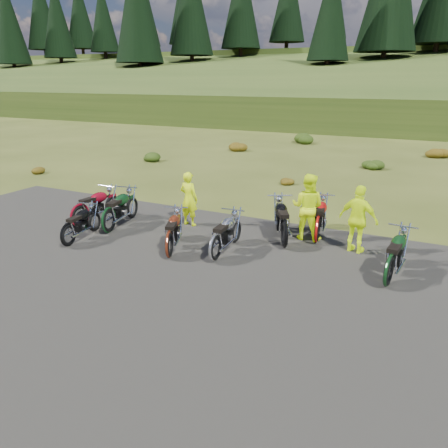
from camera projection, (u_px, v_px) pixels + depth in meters
The scene contains 32 objects.
ground at pixel (186, 259), 11.42m from camera, with size 300.00×300.00×0.00m, color #3A4517.
gravel_pad at pixel (139, 290), 9.72m from camera, with size 20.00×12.00×0.04m, color black.
hill_slope at pixel (396, 116), 53.88m from camera, with size 300.00×46.00×3.00m, color #2E4216, non-canonical shape.
hill_plateau at pixel (423, 98), 104.84m from camera, with size 300.00×90.00×9.17m, color #2E4216.
conifer_8 at pixel (0, 11), 97.38m from camera, with size 7.92×7.92×20.00m.
conifer_9 at pixel (41, 10), 99.72m from camera, with size 7.48×7.48×19.00m.
conifer_10 at pixel (79, 12), 102.32m from camera, with size 7.04×7.04×18.00m.
conifer_11 at pixel (8, 21), 80.05m from camera, with size 6.60×6.60×17.00m.
conifer_12 at pixel (57, 18), 82.40m from camera, with size 6.16×6.16×16.00m.
conifer_13 at pixel (103, 16), 84.75m from camera, with size 5.72×5.72×15.00m.
conifer_14 at pixel (146, 14), 87.09m from camera, with size 5.28×5.28×14.00m.
conifer_16 at pixel (137, 3), 66.31m from camera, with size 7.48×7.48×19.00m.
conifer_17 at pixel (191, 1), 68.65m from camera, with size 7.04×7.04×18.00m.
conifer_21 at pixel (331, 9), 53.68m from camera, with size 5.28×5.28×14.00m.
shrub_0 at pixel (40, 169), 21.50m from camera, with size 0.77×0.77×0.45m, color #5B340B.
shrub_1 at pixel (151, 156), 24.75m from camera, with size 1.03×1.03×0.61m, color #1C310C.
shrub_2 at pixel (237, 145), 28.00m from camera, with size 1.30×1.30×0.77m, color #5B340B.
shrub_3 at pixel (304, 137), 31.26m from camera, with size 1.56×1.56×0.92m, color #1C310C.
shrub_4 at pixel (285, 179), 19.32m from camera, with size 0.77×0.77×0.45m, color #5B340B.
shrub_5 at pixel (372, 163), 22.58m from camera, with size 1.03×1.03×0.61m, color #1C310C.
shrub_6 at pixel (437, 151), 25.83m from camera, with size 1.30×1.30×0.77m, color #5B340B.
motorcycle_0 at pixel (70, 247), 12.23m from camera, with size 1.88×0.63×0.99m, color black, non-canonical shape.
motorcycle_1 at pixel (81, 228), 13.78m from camera, with size 2.13×0.71×1.12m, color maroon, non-canonical shape.
motorcycle_2 at pixel (110, 233), 13.29m from camera, with size 2.23×0.74×1.17m, color black, non-canonical shape.
motorcycle_3 at pixel (215, 262), 11.23m from camera, with size 2.08×0.69×1.09m, color #9F9FA3, non-canonical shape.
motorcycle_4 at pixel (170, 258), 11.46m from camera, with size 2.04×0.68×1.07m, color #521C0D, non-canonical shape.
motorcycle_5 at pixel (284, 248), 12.12m from camera, with size 2.28×0.76×1.20m, color black, non-canonical shape.
motorcycle_6 at pixel (316, 243), 12.52m from camera, with size 2.17×0.72×1.14m, color #970D0B, non-canonical shape.
motorcycle_7 at pixel (387, 287), 9.88m from camera, with size 2.14×0.71×1.12m, color black, non-canonical shape.
person_middle at pixel (189, 200), 13.71m from camera, with size 0.63×0.41×1.72m, color #CCE80C.
person_right_a at pixel (307, 208), 12.49m from camera, with size 0.93×0.73×1.92m, color #CCE80C.
person_right_b at pixel (358, 220), 11.54m from camera, with size 1.07×0.45×1.83m, color #CCE80C.
Camera 1 is at (5.58, -8.99, 4.49)m, focal length 35.00 mm.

